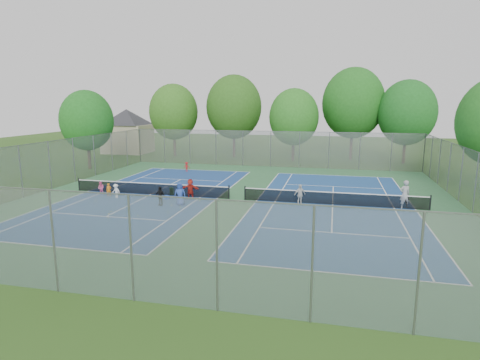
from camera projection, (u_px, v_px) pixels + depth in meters
name	position (u px, v px, depth m)	size (l,w,h in m)	color
ground	(237.00, 199.00, 30.01)	(120.00, 120.00, 0.00)	#2A4F18
court_pad	(237.00, 199.00, 30.01)	(32.00, 32.00, 0.01)	#2F643B
court_left	(151.00, 194.00, 31.58)	(10.97, 23.77, 0.01)	navy
court_right	(333.00, 205.00, 28.43)	(10.97, 23.77, 0.01)	navy
net_left	(151.00, 189.00, 31.50)	(12.87, 0.10, 0.91)	black
net_right	(333.00, 199.00, 28.35)	(12.87, 0.10, 0.91)	black
fence_north	(271.00, 149.00, 44.92)	(32.00, 0.10, 4.00)	gray
fence_south	(131.00, 249.00, 14.34)	(32.00, 0.10, 4.00)	gray
fence_west	(50.00, 166.00, 33.23)	(32.00, 0.10, 4.00)	gray
fence_east	(476.00, 183.00, 26.02)	(32.00, 0.10, 4.00)	gray
house	(127.00, 123.00, 57.09)	(11.03, 11.03, 7.30)	#B7A88C
tree_nw	(174.00, 112.00, 53.06)	(6.40, 6.40, 9.58)	#443326
tree_nl	(234.00, 107.00, 52.09)	(7.20, 7.20, 10.69)	#443326
tree_nc	(294.00, 117.00, 48.59)	(6.00, 6.00, 8.85)	#443326
tree_nr	(353.00, 103.00, 49.57)	(7.60, 7.60, 11.42)	#443326
tree_ne	(407.00, 113.00, 46.51)	(6.60, 6.60, 9.77)	#443326
tree_side_w	(87.00, 120.00, 42.84)	(5.60, 5.60, 8.47)	#443326
ball_crate	(166.00, 197.00, 30.06)	(0.33, 0.33, 0.28)	blue
ball_hopper	(172.00, 191.00, 31.52)	(0.28, 0.28, 0.56)	green
student_a	(109.00, 190.00, 30.83)	(0.38, 0.25, 1.04)	orange
student_b	(101.00, 188.00, 31.69)	(0.49, 0.38, 1.01)	pink
student_c	(116.00, 191.00, 30.40)	(0.70, 0.40, 1.08)	white
student_d	(160.00, 196.00, 28.13)	(0.80, 0.33, 1.37)	black
student_e	(180.00, 194.00, 28.12)	(0.81, 0.53, 1.66)	#294798
student_f	(190.00, 189.00, 30.07)	(1.42, 0.45, 1.53)	#AB2218
child_far_baseline	(187.00, 167.00, 41.92)	(0.66, 0.38, 1.03)	#A9181B
instructor	(405.00, 195.00, 27.25)	(0.72, 0.47, 1.98)	#949496
teen_court_b	(300.00, 195.00, 28.31)	(0.87, 0.36, 1.48)	silver
tennis_ball_0	(168.00, 212.00, 26.38)	(0.07, 0.07, 0.07)	#A5C22D
tennis_ball_1	(111.00, 212.00, 26.56)	(0.07, 0.07, 0.07)	yellow
tennis_ball_2	(55.00, 211.00, 26.72)	(0.07, 0.07, 0.07)	#AFC62E
tennis_ball_3	(138.00, 216.00, 25.56)	(0.07, 0.07, 0.07)	#C5F038
tennis_ball_4	(96.00, 201.00, 29.26)	(0.07, 0.07, 0.07)	#B8CF30
tennis_ball_5	(109.00, 214.00, 26.03)	(0.07, 0.07, 0.07)	#D4F438
tennis_ball_6	(180.00, 208.00, 27.52)	(0.07, 0.07, 0.07)	#C8E835
tennis_ball_7	(108.00, 218.00, 25.03)	(0.07, 0.07, 0.07)	#B5CA2F
tennis_ball_8	(182.00, 201.00, 29.41)	(0.07, 0.07, 0.07)	#A6CB2F
tennis_ball_9	(172.00, 205.00, 28.15)	(0.07, 0.07, 0.07)	#CAE735
tennis_ball_10	(200.00, 201.00, 29.38)	(0.07, 0.07, 0.07)	#C9F037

